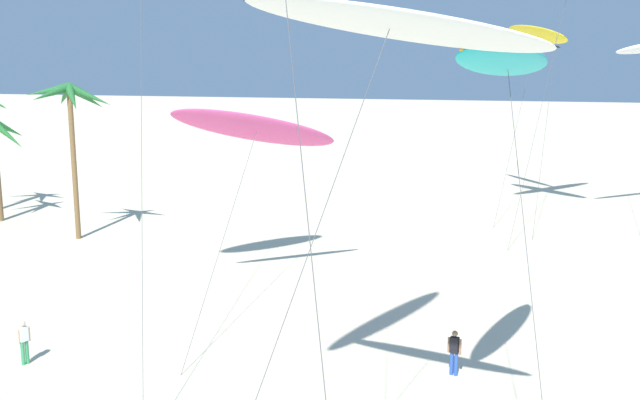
{
  "coord_description": "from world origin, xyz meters",
  "views": [
    {
      "loc": [
        1.47,
        0.74,
        11.92
      ],
      "look_at": [
        -1.96,
        20.7,
        7.67
      ],
      "focal_mm": 44.23,
      "sensor_mm": 36.0,
      "label": 1
    }
  ],
  "objects_px": {
    "palm_tree_2": "(70,105)",
    "flying_kite_4": "(537,34)",
    "flying_kite_9": "(391,23)",
    "person_far_watcher": "(24,340)",
    "person_mid_field": "(454,351)",
    "flying_kite_0": "(508,61)",
    "flying_kite_10": "(257,128)"
  },
  "relations": [
    {
      "from": "palm_tree_2",
      "to": "flying_kite_4",
      "type": "height_order",
      "value": "flying_kite_4"
    },
    {
      "from": "flying_kite_9",
      "to": "person_far_watcher",
      "type": "bearing_deg",
      "value": 154.3
    },
    {
      "from": "palm_tree_2",
      "to": "person_mid_field",
      "type": "height_order",
      "value": "palm_tree_2"
    },
    {
      "from": "flying_kite_0",
      "to": "flying_kite_10",
      "type": "bearing_deg",
      "value": 129.62
    },
    {
      "from": "flying_kite_10",
      "to": "palm_tree_2",
      "type": "bearing_deg",
      "value": 149.2
    },
    {
      "from": "flying_kite_10",
      "to": "person_mid_field",
      "type": "relative_size",
      "value": 7.57
    },
    {
      "from": "palm_tree_2",
      "to": "flying_kite_10",
      "type": "relative_size",
      "value": 0.73
    },
    {
      "from": "palm_tree_2",
      "to": "person_far_watcher",
      "type": "height_order",
      "value": "palm_tree_2"
    },
    {
      "from": "flying_kite_9",
      "to": "person_mid_field",
      "type": "xyz_separation_m",
      "value": [
        1.78,
        8.37,
        -11.26
      ]
    },
    {
      "from": "palm_tree_2",
      "to": "person_far_watcher",
      "type": "bearing_deg",
      "value": -69.18
    },
    {
      "from": "palm_tree_2",
      "to": "flying_kite_0",
      "type": "bearing_deg",
      "value": -40.82
    },
    {
      "from": "flying_kite_10",
      "to": "person_far_watcher",
      "type": "height_order",
      "value": "flying_kite_10"
    },
    {
      "from": "flying_kite_4",
      "to": "flying_kite_9",
      "type": "height_order",
      "value": "flying_kite_9"
    },
    {
      "from": "flying_kite_4",
      "to": "flying_kite_9",
      "type": "xyz_separation_m",
      "value": [
        -6.86,
        -38.57,
        0.22
      ]
    },
    {
      "from": "flying_kite_4",
      "to": "person_far_watcher",
      "type": "height_order",
      "value": "flying_kite_4"
    },
    {
      "from": "flying_kite_0",
      "to": "flying_kite_4",
      "type": "xyz_separation_m",
      "value": [
        3.98,
        34.63,
        0.73
      ]
    },
    {
      "from": "flying_kite_0",
      "to": "flying_kite_10",
      "type": "height_order",
      "value": "flying_kite_0"
    },
    {
      "from": "flying_kite_0",
      "to": "flying_kite_10",
      "type": "distance_m",
      "value": 16.38
    },
    {
      "from": "flying_kite_9",
      "to": "person_far_watcher",
      "type": "relative_size",
      "value": 7.84
    },
    {
      "from": "flying_kite_9",
      "to": "flying_kite_10",
      "type": "height_order",
      "value": "flying_kite_9"
    },
    {
      "from": "flying_kite_0",
      "to": "person_mid_field",
      "type": "xyz_separation_m",
      "value": [
        -1.1,
        4.42,
        -10.31
      ]
    },
    {
      "from": "flying_kite_0",
      "to": "flying_kite_4",
      "type": "bearing_deg",
      "value": 83.44
    },
    {
      "from": "flying_kite_10",
      "to": "person_mid_field",
      "type": "xyz_separation_m",
      "value": [
        9.11,
        -7.91,
        -6.85
      ]
    },
    {
      "from": "palm_tree_2",
      "to": "flying_kite_9",
      "type": "xyz_separation_m",
      "value": [
        20.45,
        -24.09,
        4.24
      ]
    },
    {
      "from": "flying_kite_9",
      "to": "person_far_watcher",
      "type": "distance_m",
      "value": 19.02
    },
    {
      "from": "flying_kite_4",
      "to": "palm_tree_2",
      "type": "bearing_deg",
      "value": -152.07
    },
    {
      "from": "person_mid_field",
      "to": "flying_kite_4",
      "type": "bearing_deg",
      "value": 80.46
    },
    {
      "from": "flying_kite_4",
      "to": "person_far_watcher",
      "type": "xyz_separation_m",
      "value": [
        -20.68,
        -31.92,
        -11.04
      ]
    },
    {
      "from": "flying_kite_4",
      "to": "flying_kite_9",
      "type": "relative_size",
      "value": 0.98
    },
    {
      "from": "flying_kite_0",
      "to": "person_far_watcher",
      "type": "relative_size",
      "value": 7.45
    },
    {
      "from": "palm_tree_2",
      "to": "flying_kite_9",
      "type": "height_order",
      "value": "flying_kite_9"
    },
    {
      "from": "person_far_watcher",
      "to": "palm_tree_2",
      "type": "bearing_deg",
      "value": 110.82
    }
  ]
}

